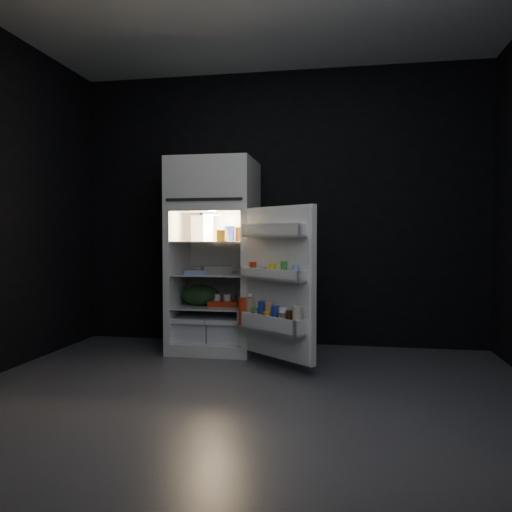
% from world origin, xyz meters
% --- Properties ---
extents(floor, '(4.00, 3.40, 0.00)m').
position_xyz_m(floor, '(0.00, 0.00, 0.00)').
color(floor, '#4F4F54').
rests_on(floor, ground).
extents(wall_back, '(4.00, 0.00, 2.70)m').
position_xyz_m(wall_back, '(0.00, 1.70, 1.35)').
color(wall_back, black).
rests_on(wall_back, ground).
extents(wall_front, '(4.00, 0.00, 2.70)m').
position_xyz_m(wall_front, '(0.00, -1.70, 1.35)').
color(wall_front, black).
rests_on(wall_front, ground).
extents(refrigerator, '(0.76, 0.71, 1.78)m').
position_xyz_m(refrigerator, '(-0.56, 1.32, 0.96)').
color(refrigerator, white).
rests_on(refrigerator, ground).
extents(fridge_door, '(0.68, 0.60, 1.22)m').
position_xyz_m(fridge_door, '(0.11, 0.70, 0.67)').
color(fridge_door, white).
rests_on(fridge_door, ground).
extents(milk_jug, '(0.19, 0.19, 0.24)m').
position_xyz_m(milk_jug, '(-0.68, 1.32, 1.15)').
color(milk_jug, white).
rests_on(milk_jug, refrigerator).
extents(mayo_jar, '(0.15, 0.15, 0.14)m').
position_xyz_m(mayo_jar, '(-0.42, 1.30, 1.10)').
color(mayo_jar, '#1C2F98').
rests_on(mayo_jar, refrigerator).
extents(jam_jar, '(0.13, 0.13, 0.13)m').
position_xyz_m(jam_jar, '(-0.31, 1.33, 1.09)').
color(jam_jar, '#331C0E').
rests_on(jam_jar, refrigerator).
extents(amber_bottle, '(0.09, 0.09, 0.22)m').
position_xyz_m(amber_bottle, '(-0.77, 1.34, 1.14)').
color(amber_bottle, '#BE561E').
rests_on(amber_bottle, refrigerator).
extents(small_carton, '(0.10, 0.08, 0.10)m').
position_xyz_m(small_carton, '(-0.42, 1.05, 1.08)').
color(small_carton, orange).
rests_on(small_carton, refrigerator).
extents(egg_carton, '(0.27, 0.20, 0.07)m').
position_xyz_m(egg_carton, '(-0.51, 1.22, 0.76)').
color(egg_carton, gray).
rests_on(egg_carton, refrigerator).
extents(pie, '(0.35, 0.35, 0.04)m').
position_xyz_m(pie, '(-0.66, 1.40, 0.75)').
color(pie, tan).
rests_on(pie, refrigerator).
extents(flat_package, '(0.20, 0.11, 0.04)m').
position_xyz_m(flat_package, '(-0.65, 1.04, 0.75)').
color(flat_package, '#869FD0').
rests_on(flat_package, refrigerator).
extents(wrapped_pkg, '(0.15, 0.13, 0.05)m').
position_xyz_m(wrapped_pkg, '(-0.30, 1.42, 0.75)').
color(wrapped_pkg, beige).
rests_on(wrapped_pkg, refrigerator).
extents(produce_bag, '(0.37, 0.32, 0.20)m').
position_xyz_m(produce_bag, '(-0.68, 1.25, 0.52)').
color(produce_bag, '#193815').
rests_on(produce_bag, refrigerator).
extents(yogurt_tray, '(0.29, 0.18, 0.05)m').
position_xyz_m(yogurt_tray, '(-0.46, 1.23, 0.45)').
color(yogurt_tray, red).
rests_on(yogurt_tray, refrigerator).
extents(small_can_red, '(0.08, 0.08, 0.09)m').
position_xyz_m(small_can_red, '(-0.45, 1.40, 0.47)').
color(small_can_red, red).
rests_on(small_can_red, refrigerator).
extents(small_can_silver, '(0.08, 0.08, 0.09)m').
position_xyz_m(small_can_silver, '(-0.36, 1.46, 0.47)').
color(small_can_silver, silver).
rests_on(small_can_silver, refrigerator).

